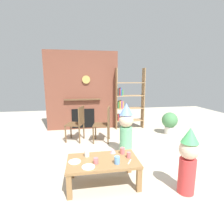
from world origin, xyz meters
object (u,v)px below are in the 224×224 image
(paper_cup_center, at_px, (122,151))
(dining_chair_left, at_px, (78,122))
(paper_cup_near_left, at_px, (129,155))
(paper_cup_near_right, at_px, (96,161))
(bookshelf, at_px, (127,101))
(paper_cup_far_right, at_px, (117,160))
(paper_plate_rear, at_px, (88,167))
(potted_plant_tall, at_px, (170,122))
(paper_cup_far_left, at_px, (87,153))
(paper_plate_front, at_px, (75,162))
(child_with_cone_hat, at_px, (188,159))
(dining_chair_middle, at_px, (105,122))
(coffee_table, at_px, (103,164))
(child_in_pink, at_px, (126,127))
(birthday_cake_slice, at_px, (113,151))

(paper_cup_center, bearing_deg, dining_chair_left, 111.98)
(paper_cup_near_left, xyz_separation_m, paper_cup_near_right, (-0.51, -0.10, -0.00))
(bookshelf, distance_m, paper_cup_far_right, 3.24)
(paper_plate_rear, height_order, potted_plant_tall, potted_plant_tall)
(bookshelf, height_order, paper_cup_far_left, bookshelf)
(paper_plate_front, relative_size, child_with_cone_hat, 0.19)
(dining_chair_middle, bearing_deg, potted_plant_tall, -158.16)
(child_with_cone_hat, bearing_deg, coffee_table, -0.00)
(paper_cup_near_left, bearing_deg, coffee_table, -179.74)
(paper_cup_far_left, bearing_deg, paper_cup_near_left, -13.86)
(paper_plate_rear, xyz_separation_m, dining_chair_left, (-0.17, 2.17, 0.11))
(paper_plate_front, relative_size, dining_chair_middle, 0.20)
(bookshelf, bearing_deg, paper_cup_near_left, -104.30)
(paper_cup_far_left, height_order, paper_cup_far_right, paper_cup_far_right)
(paper_plate_front, height_order, potted_plant_tall, potted_plant_tall)
(paper_cup_near_left, relative_size, paper_cup_near_right, 1.06)
(paper_cup_center, xyz_separation_m, paper_cup_far_left, (-0.57, -0.00, 0.00))
(paper_cup_near_left, relative_size, child_in_pink, 0.08)
(bookshelf, bearing_deg, birthday_cake_slice, -109.39)
(bookshelf, height_order, paper_cup_center, bookshelf)
(coffee_table, relative_size, paper_plate_rear, 5.85)
(child_in_pink, relative_size, dining_chair_middle, 1.21)
(child_in_pink, xyz_separation_m, dining_chair_middle, (-0.34, 0.78, -0.07))
(coffee_table, distance_m, paper_cup_center, 0.39)
(paper_cup_far_left, xyz_separation_m, birthday_cake_slice, (0.43, 0.06, -0.01))
(child_in_pink, bearing_deg, child_with_cone_hat, 51.04)
(paper_plate_front, bearing_deg, paper_cup_near_right, -17.80)
(paper_cup_near_right, height_order, paper_plate_rear, paper_cup_near_right)
(paper_cup_far_left, height_order, paper_plate_rear, paper_cup_far_left)
(paper_cup_center, height_order, child_with_cone_hat, child_with_cone_hat)
(paper_cup_near_left, height_order, child_with_cone_hat, child_with_cone_hat)
(coffee_table, height_order, dining_chair_middle, dining_chair_middle)
(dining_chair_left, bearing_deg, child_with_cone_hat, 140.87)
(dining_chair_middle, bearing_deg, bookshelf, -114.96)
(potted_plant_tall, bearing_deg, paper_cup_far_left, -141.24)
(paper_cup_far_right, relative_size, dining_chair_middle, 0.12)
(paper_plate_front, height_order, dining_chair_middle, dining_chair_middle)
(paper_cup_center, bearing_deg, dining_chair_middle, 92.21)
(paper_cup_center, xyz_separation_m, paper_plate_front, (-0.75, -0.16, -0.05))
(dining_chair_middle, bearing_deg, paper_cup_far_left, 85.93)
(dining_chair_left, distance_m, potted_plant_tall, 2.59)
(paper_cup_far_right, bearing_deg, coffee_table, 141.06)
(coffee_table, relative_size, paper_cup_far_left, 9.82)
(paper_cup_far_right, xyz_separation_m, birthday_cake_slice, (0.01, 0.37, -0.01))
(coffee_table, xyz_separation_m, child_with_cone_hat, (1.13, -0.40, 0.17))
(paper_cup_near_left, relative_size, birthday_cake_slice, 0.90)
(child_in_pink, distance_m, dining_chair_middle, 0.86)
(coffee_table, bearing_deg, paper_cup_near_left, 0.26)
(paper_plate_rear, relative_size, dining_chair_left, 0.20)
(potted_plant_tall, bearing_deg, paper_cup_near_left, -130.41)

